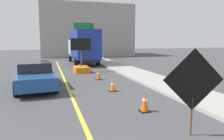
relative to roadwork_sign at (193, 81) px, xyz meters
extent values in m
cube|color=#9E9991|center=(2.72, 3.21, -1.40)|extent=(2.37, 48.00, 0.14)
cube|color=yellow|center=(-2.63, 3.21, -1.47)|extent=(0.14, 36.00, 0.01)
cylinder|color=#593819|center=(0.00, 0.00, -0.95)|extent=(0.05, 0.05, 1.05)
cube|color=orange|center=(0.00, 0.00, 0.05)|extent=(1.53, 0.35, 1.56)
cube|color=black|center=(0.00, -0.01, 0.05)|extent=(1.60, 0.35, 1.63)
cube|color=black|center=(0.01, 0.02, 0.05)|extent=(0.28, 0.07, 0.52)
cube|color=orange|center=(-1.06, 12.27, -1.25)|extent=(1.12, 1.81, 0.45)
cylinder|color=#4C4C4C|center=(-1.06, 12.27, -0.37)|extent=(0.10, 0.10, 1.30)
cube|color=black|center=(-1.06, 12.27, 0.75)|extent=(1.60, 0.10, 0.95)
sphere|color=yellow|center=(-0.51, 12.32, 0.75)|extent=(0.09, 0.09, 0.09)
sphere|color=yellow|center=(-0.81, 12.32, 0.75)|extent=(0.09, 0.09, 0.09)
sphere|color=yellow|center=(-1.11, 12.32, 0.75)|extent=(0.09, 0.09, 0.09)
sphere|color=yellow|center=(-1.41, 12.31, 0.75)|extent=(0.09, 0.09, 0.09)
sphere|color=yellow|center=(-1.58, 12.31, 0.93)|extent=(0.09, 0.09, 0.09)
sphere|color=yellow|center=(-1.58, 12.31, 0.57)|extent=(0.09, 0.09, 0.09)
cube|color=black|center=(0.09, 18.61, -0.90)|extent=(1.70, 7.94, 0.25)
cube|color=silver|center=(0.05, 21.46, 0.18)|extent=(2.31, 2.25, 1.90)
cube|color=navy|center=(0.10, 17.39, 0.67)|extent=(2.35, 5.41, 2.87)
cylinder|color=black|center=(-1.04, 21.29, -1.02)|extent=(0.29, 0.90, 0.90)
cylinder|color=black|center=(1.15, 21.31, -1.02)|extent=(0.29, 0.90, 0.90)
cylinder|color=black|center=(-0.97, 16.22, -1.02)|extent=(0.29, 0.90, 0.90)
cylinder|color=black|center=(1.21, 16.24, -1.02)|extent=(0.29, 0.90, 0.90)
cube|color=navy|center=(-4.29, 7.33, -0.89)|extent=(2.22, 5.04, 0.60)
cube|color=black|center=(-4.31, 7.57, -0.34)|extent=(1.79, 2.33, 0.50)
cylinder|color=black|center=(-3.29, 5.78, -1.14)|extent=(0.27, 0.68, 0.66)
cylinder|color=black|center=(-5.04, 5.64, -1.14)|extent=(0.27, 0.68, 0.66)
cylinder|color=black|center=(-3.55, 9.01, -1.14)|extent=(0.27, 0.68, 0.66)
cylinder|color=black|center=(-5.30, 8.87, -1.14)|extent=(0.27, 0.68, 0.66)
cylinder|color=gray|center=(2.42, 23.44, 1.03)|extent=(0.18, 0.18, 5.00)
cube|color=#0F6033|center=(1.03, 23.39, 2.68)|extent=(2.60, 0.15, 1.30)
cube|color=white|center=(1.02, 23.42, 2.68)|extent=(1.82, 0.07, 0.18)
cube|color=gray|center=(2.59, 31.76, 2.60)|extent=(14.32, 9.78, 8.14)
cube|color=black|center=(-0.35, 2.10, -1.46)|extent=(0.36, 0.36, 0.03)
cone|color=#EA5B0C|center=(-0.35, 2.10, -1.08)|extent=(0.28, 0.28, 0.73)
cylinder|color=white|center=(-0.35, 2.10, -1.04)|extent=(0.19, 0.19, 0.08)
cube|color=black|center=(-0.54, 5.37, -1.46)|extent=(0.36, 0.36, 0.03)
cone|color=orange|center=(-0.54, 5.37, -1.15)|extent=(0.28, 0.28, 0.59)
cylinder|color=white|center=(-0.54, 5.37, -1.12)|extent=(0.19, 0.19, 0.08)
cube|color=black|center=(-0.50, 8.66, -1.46)|extent=(0.36, 0.36, 0.03)
cone|color=#EA5B0C|center=(-0.50, 8.66, -1.11)|extent=(0.28, 0.28, 0.67)
cylinder|color=white|center=(-0.50, 8.66, -1.07)|extent=(0.19, 0.19, 0.08)
camera|label=1|loc=(-3.58, -4.54, 1.05)|focal=33.92mm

